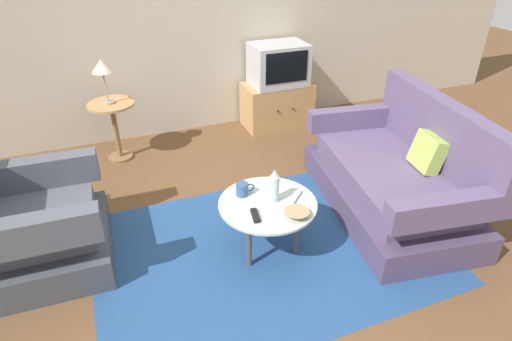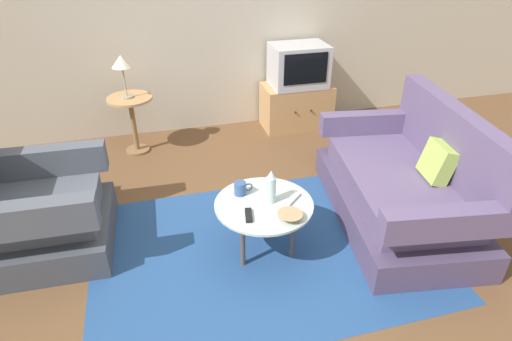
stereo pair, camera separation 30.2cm
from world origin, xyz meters
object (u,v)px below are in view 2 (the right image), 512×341
object	(u,v)px
television	(299,65)
table_lamp	(122,63)
couch	(405,186)
coffee_table	(264,208)
side_table	(132,113)
bowl	(290,216)
tv_remote_silver	(293,199)
tv_remote_dark	(249,215)
armchair	(35,216)
tv_stand	(296,106)
mug	(241,188)
vase	(271,187)

from	to	relation	value
television	table_lamp	distance (m)	1.90
couch	coffee_table	bearing A→B (deg)	103.89
side_table	bowl	world-z (taller)	side_table
coffee_table	table_lamp	world-z (taller)	table_lamp
bowl	tv_remote_silver	bearing A→B (deg)	66.08
table_lamp	tv_remote_dark	distance (m)	2.19
side_table	coffee_table	bearing A→B (deg)	-64.95
armchair	coffee_table	size ratio (longest dim) A/B	1.35
bowl	tv_stand	bearing A→B (deg)	69.17
mug	tv_remote_silver	xyz separation A→B (m)	(0.34, -0.17, -0.04)
mug	bowl	bearing A→B (deg)	-56.80
coffee_table	tv_remote_silver	bearing A→B (deg)	-3.49
television	bowl	size ratio (longest dim) A/B	3.54
tv_remote_dark	tv_remote_silver	bearing A→B (deg)	-62.69
armchair	couch	size ratio (longest dim) A/B	0.54
television	tv_remote_dark	bearing A→B (deg)	-117.46
side_table	mug	world-z (taller)	side_table
tv_stand	vase	bearing A→B (deg)	-114.47
tv_remote_dark	armchair	bearing A→B (deg)	78.83
mug	vase	bearing A→B (deg)	-39.28
mug	couch	bearing A→B (deg)	-2.05
side_table	mug	distance (m)	1.87
armchair	tv_remote_dark	size ratio (longest dim) A/B	6.21
vase	tv_remote_dark	xyz separation A→B (m)	(-0.19, -0.13, -0.11)
table_lamp	tv_remote_silver	world-z (taller)	table_lamp
side_table	vase	world-z (taller)	vase
mug	tv_stand	bearing A→B (deg)	59.55
armchair	tv_remote_silver	size ratio (longest dim) A/B	6.13
mug	tv_remote_silver	bearing A→B (deg)	-26.97
bowl	side_table	bearing A→B (deg)	115.40
couch	coffee_table	xyz separation A→B (m)	(-1.22, -0.11, 0.08)
tv_stand	couch	bearing A→B (deg)	-83.06
tv_stand	vase	world-z (taller)	vase
tv_stand	bowl	size ratio (longest dim) A/B	4.52
coffee_table	mug	distance (m)	0.22
side_table	tv_remote_dark	size ratio (longest dim) A/B	3.98
side_table	tv_remote_silver	distance (m)	2.18
television	table_lamp	world-z (taller)	table_lamp
armchair	coffee_table	distance (m)	1.67
tv_remote_dark	television	bearing A→B (deg)	-17.08
tv_remote_silver	bowl	bearing A→B (deg)	22.73
coffee_table	tv_remote_dark	world-z (taller)	tv_remote_dark
side_table	television	size ratio (longest dim) A/B	0.99
armchair	table_lamp	xyz separation A→B (m)	(0.71, 1.41, 0.66)
television	bowl	bearing A→B (deg)	-110.90
armchair	television	xyz separation A→B (m)	(2.58, 1.58, 0.45)
armchair	mug	size ratio (longest dim) A/B	6.85
side_table	television	bearing A→B (deg)	4.99
tv_remote_silver	couch	bearing A→B (deg)	143.70
table_lamp	tv_remote_dark	xyz separation A→B (m)	(0.76, -1.99, -0.52)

